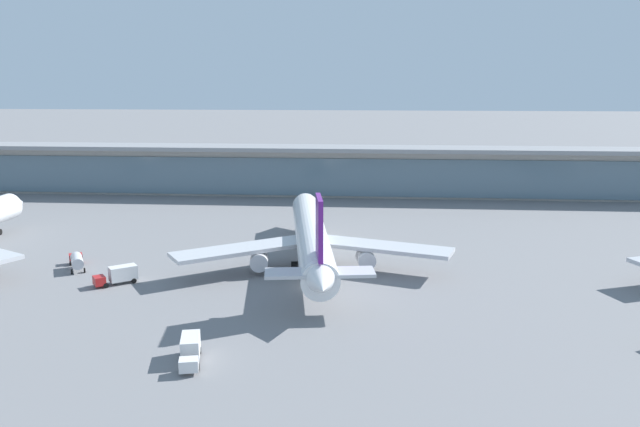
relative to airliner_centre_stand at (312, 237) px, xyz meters
The scene contains 6 objects.
ground_plane 13.32m from the airliner_centre_stand, 85.73° to the right, with size 1200.00×1200.00×0.00m, color slate.
airliner_centre_stand is the anchor object (origin of this frame).
service_truck_near_nose_white 44.12m from the airliner_centre_stand, 105.28° to the right, with size 3.83×7.62×3.10m.
service_truck_by_tail_red 35.43m from the airliner_centre_stand, 157.90° to the right, with size 7.21×6.24×3.10m.
service_truck_on_taxiway_red 44.38m from the airliner_centre_stand, behind, with size 6.06×8.64×2.95m.
terminal_building 73.07m from the airliner_centre_stand, 89.30° to the left, with size 282.83×12.80×15.20m.
Camera 1 is at (9.50, -102.17, 35.23)m, focal length 35.05 mm.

